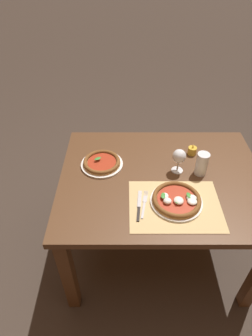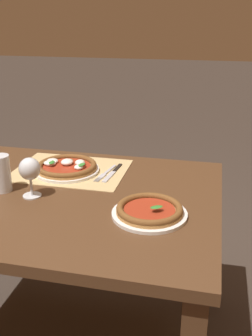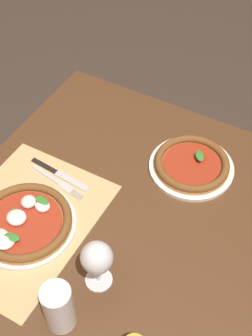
{
  "view_description": "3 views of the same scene",
  "coord_description": "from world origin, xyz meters",
  "px_view_note": "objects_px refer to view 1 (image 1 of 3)",
  "views": [
    {
      "loc": [
        -0.22,
        -1.23,
        1.87
      ],
      "look_at": [
        -0.21,
        -0.03,
        0.83
      ],
      "focal_mm": 30.0,
      "sensor_mm": 36.0,
      "label": 1
    },
    {
      "loc": [
        -0.56,
        1.29,
        1.38
      ],
      "look_at": [
        -0.23,
        -0.15,
        0.81
      ],
      "focal_mm": 42.0,
      "sensor_mm": 36.0,
      "label": 2
    },
    {
      "loc": [
        0.56,
        0.39,
        1.83
      ],
      "look_at": [
        -0.22,
        -0.04,
        0.81
      ],
      "focal_mm": 50.0,
      "sensor_mm": 36.0,
      "label": 3
    }
  ],
  "objects_px": {
    "pint_glass": "(201,164)",
    "fork": "(144,204)",
    "knife": "(139,205)",
    "votive_candle": "(192,151)",
    "pizza_far": "(101,163)",
    "pizza_near": "(176,200)",
    "wine_glass": "(179,157)"
  },
  "relations": [
    {
      "from": "pint_glass",
      "to": "fork",
      "type": "xyz_separation_m",
      "value": [
        -0.35,
        -0.25,
        -0.06
      ]
    },
    {
      "from": "knife",
      "to": "votive_candle",
      "type": "relative_size",
      "value": 3.0
    },
    {
      "from": "pizza_near",
      "to": "votive_candle",
      "type": "bearing_deg",
      "value": 69.73
    },
    {
      "from": "pizza_near",
      "to": "wine_glass",
      "type": "relative_size",
      "value": 1.81
    },
    {
      "from": "pizza_far",
      "to": "wine_glass",
      "type": "xyz_separation_m",
      "value": [
        0.46,
        -0.05,
        0.09
      ]
    },
    {
      "from": "fork",
      "to": "votive_candle",
      "type": "xyz_separation_m",
      "value": [
        0.33,
        0.44,
        0.02
      ]
    },
    {
      "from": "pizza_near",
      "to": "fork",
      "type": "xyz_separation_m",
      "value": [
        -0.17,
        -0.01,
        -0.02
      ]
    },
    {
      "from": "fork",
      "to": "wine_glass",
      "type": "bearing_deg",
      "value": 52.19
    },
    {
      "from": "pizza_far",
      "to": "votive_candle",
      "type": "relative_size",
      "value": 3.62
    },
    {
      "from": "pizza_far",
      "to": "wine_glass",
      "type": "height_order",
      "value": "wine_glass"
    },
    {
      "from": "pizza_near",
      "to": "wine_glass",
      "type": "distance_m",
      "value": 0.28
    },
    {
      "from": "fork",
      "to": "knife",
      "type": "height_order",
      "value": "knife"
    },
    {
      "from": "pint_glass",
      "to": "fork",
      "type": "bearing_deg",
      "value": -144.08
    },
    {
      "from": "fork",
      "to": "knife",
      "type": "bearing_deg",
      "value": -159.11
    },
    {
      "from": "wine_glass",
      "to": "pint_glass",
      "type": "height_order",
      "value": "wine_glass"
    },
    {
      "from": "pizza_near",
      "to": "knife",
      "type": "relative_size",
      "value": 1.3
    },
    {
      "from": "knife",
      "to": "votive_candle",
      "type": "height_order",
      "value": "votive_candle"
    },
    {
      "from": "votive_candle",
      "to": "fork",
      "type": "bearing_deg",
      "value": -126.94
    },
    {
      "from": "wine_glass",
      "to": "fork",
      "type": "height_order",
      "value": "wine_glass"
    },
    {
      "from": "pint_glass",
      "to": "knife",
      "type": "xyz_separation_m",
      "value": [
        -0.38,
        -0.26,
        -0.06
      ]
    },
    {
      "from": "fork",
      "to": "knife",
      "type": "distance_m",
      "value": 0.03
    },
    {
      "from": "pizza_far",
      "to": "votive_candle",
      "type": "xyz_separation_m",
      "value": [
        0.58,
        0.11,
        0.0
      ]
    },
    {
      "from": "votive_candle",
      "to": "pizza_far",
      "type": "bearing_deg",
      "value": -168.89
    },
    {
      "from": "pizza_far",
      "to": "pint_glass",
      "type": "xyz_separation_m",
      "value": [
        0.59,
        -0.08,
        0.05
      ]
    },
    {
      "from": "pizza_near",
      "to": "pizza_far",
      "type": "height_order",
      "value": "pizza_near"
    },
    {
      "from": "pizza_far",
      "to": "wine_glass",
      "type": "distance_m",
      "value": 0.47
    },
    {
      "from": "fork",
      "to": "votive_candle",
      "type": "bearing_deg",
      "value": 53.06
    },
    {
      "from": "pint_glass",
      "to": "wine_glass",
      "type": "bearing_deg",
      "value": 170.13
    },
    {
      "from": "pint_glass",
      "to": "votive_candle",
      "type": "height_order",
      "value": "pint_glass"
    },
    {
      "from": "pizza_near",
      "to": "fork",
      "type": "bearing_deg",
      "value": -175.98
    },
    {
      "from": "knife",
      "to": "votive_candle",
      "type": "distance_m",
      "value": 0.58
    },
    {
      "from": "pizza_far",
      "to": "votive_candle",
      "type": "height_order",
      "value": "votive_candle"
    }
  ]
}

